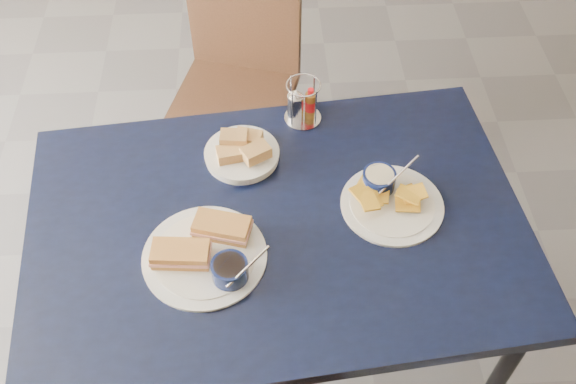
{
  "coord_description": "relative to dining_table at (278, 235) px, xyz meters",
  "views": [
    {
      "loc": [
        0.03,
        -1.14,
        2.09
      ],
      "look_at": [
        0.09,
        -0.1,
        0.82
      ],
      "focal_mm": 40.0,
      "sensor_mm": 36.0,
      "label": 1
    }
  ],
  "objects": [
    {
      "name": "plantain_plate",
      "position": [
        0.29,
        0.06,
        0.08
      ],
      "size": [
        0.27,
        0.27,
        0.12
      ],
      "color": "white",
      "rests_on": "dining_table"
    },
    {
      "name": "chair_far",
      "position": [
        -0.13,
        0.91,
        -0.17
      ],
      "size": [
        0.52,
        0.52,
        0.9
      ],
      "color": "black",
      "rests_on": "ground"
    },
    {
      "name": "condiment_caddy",
      "position": [
        0.09,
        0.38,
        0.12
      ],
      "size": [
        0.11,
        0.11,
        0.14
      ],
      "color": "silver",
      "rests_on": "dining_table"
    },
    {
      "name": "ground",
      "position": [
        -0.06,
        0.14,
        -0.69
      ],
      "size": [
        6.0,
        6.0,
        0.0
      ],
      "primitive_type": "plane",
      "color": "#57585D",
      "rests_on": "ground"
    },
    {
      "name": "sandwich_plate",
      "position": [
        -0.18,
        -0.1,
        0.08
      ],
      "size": [
        0.32,
        0.31,
        0.12
      ],
      "color": "white",
      "rests_on": "dining_table"
    },
    {
      "name": "bread_basket",
      "position": [
        -0.09,
        0.23,
        0.09
      ],
      "size": [
        0.21,
        0.21,
        0.07
      ],
      "color": "white",
      "rests_on": "dining_table"
    },
    {
      "name": "dining_table",
      "position": [
        0.0,
        0.0,
        0.0
      ],
      "size": [
        1.37,
        0.98,
        0.75
      ],
      "color": "black",
      "rests_on": "ground"
    }
  ]
}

